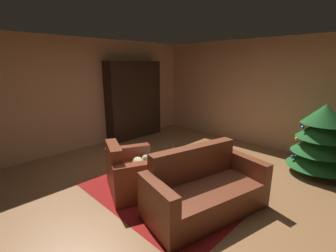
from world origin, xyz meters
TOP-DOWN VIEW (x-y plane):
  - ground_plane at (0.00, 0.00)m, footprint 7.43×7.43m
  - wall_back at (0.00, 3.11)m, footprint 6.31×0.06m
  - wall_left at (-3.13, 0.00)m, footprint 0.06×6.28m
  - area_rug at (-0.18, -0.12)m, footprint 2.50×1.97m
  - bookshelf_unit at (-2.89, 1.40)m, footprint 0.34×1.63m
  - armchair_red at (-0.59, -0.53)m, footprint 1.17×1.08m
  - couch_red at (0.56, -0.13)m, footprint 1.16×1.85m
  - coffee_table at (-0.32, -0.06)m, footprint 0.70×0.70m
  - book_stack_on_table at (-0.33, -0.02)m, footprint 0.23×0.19m
  - bottle_on_table at (-0.31, 0.13)m, footprint 0.06×0.06m
  - decorated_tree at (1.37, 2.27)m, footprint 1.05×1.05m

SIDE VIEW (x-z plane):
  - ground_plane at x=0.00m, z-range 0.00..0.00m
  - area_rug at x=-0.18m, z-range 0.00..0.01m
  - armchair_red at x=-0.59m, z-range -0.12..0.71m
  - couch_red at x=0.56m, z-range -0.14..0.74m
  - coffee_table at x=-0.32m, z-range 0.18..0.62m
  - book_stack_on_table at x=-0.33m, z-range 0.44..0.56m
  - bottle_on_table at x=-0.31m, z-range 0.42..0.68m
  - decorated_tree at x=1.37m, z-range 0.00..1.34m
  - bookshelf_unit at x=-2.89m, z-range -0.06..2.03m
  - wall_back at x=0.00m, z-range 0.00..2.61m
  - wall_left at x=-3.13m, z-range 0.00..2.61m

